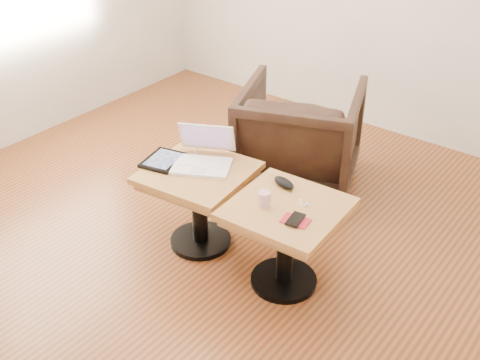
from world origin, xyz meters
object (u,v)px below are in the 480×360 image
Objects in this scene: laptop at (204,157)px; armchair at (300,136)px; side_table_left at (199,189)px; side_table_right at (286,226)px; striped_cup at (264,199)px.

armchair is (0.10, 0.93, -0.21)m from laptop.
armchair is (0.08, 1.01, -0.02)m from side_table_left.
side_table_left is 1.04× the size of side_table_right.
laptop is (-0.66, 0.08, 0.18)m from side_table_right.
laptop reaches higher than armchair.
laptop is 0.95m from armchair.
side_table_right is at bearing 35.54° from striped_cup.
side_table_right is 0.22m from striped_cup.
armchair is at bearing 112.97° from striped_cup.
side_table_left is at bearing 64.24° from armchair.
side_table_left is 1.01m from armchair.
armchair is at bearing 79.51° from side_table_left.
laptop is at bearing 170.32° from side_table_right.
laptop reaches higher than striped_cup.
laptop is at bearing 62.24° from armchair.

